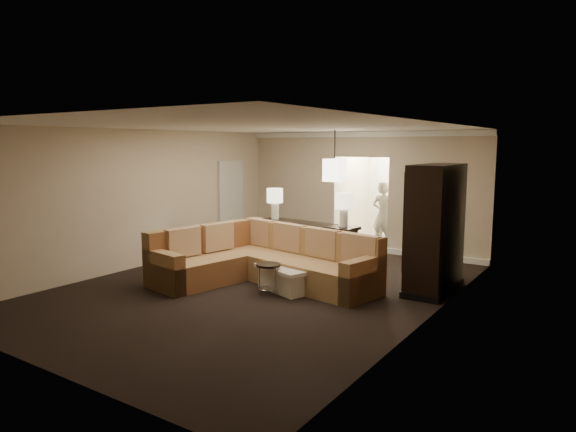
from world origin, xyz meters
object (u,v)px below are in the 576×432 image
Objects in this scene: coffee_table at (296,276)px; armoire at (435,231)px; person at (384,212)px; drink_table at (268,272)px; sectional_sofa at (263,261)px; console_table at (307,240)px.

armoire reaches higher than coffee_table.
drink_table is at bearing 96.73° from person.
sectional_sofa is 1.64× the size of console_table.
sectional_sofa is 7.34× the size of drink_table.
coffee_table is 0.59m from drink_table.
coffee_table is 2.63× the size of drink_table.
armoire is at bearing 134.98° from person.
person reaches higher than drink_table.
person is (-2.14, 2.85, -0.13)m from armoire.
person is at bearing 92.22° from sectional_sofa.
console_table is at bearing 104.87° from drink_table.
drink_table is at bearing -70.82° from console_table.
armoire is (2.03, 1.20, 0.82)m from coffee_table.
console_table is at bearing 170.02° from armoire.
console_table is 2.48m from person.
coffee_table is 0.59× the size of console_table.
drink_table is at bearing -36.01° from sectional_sofa.
person reaches higher than sectional_sofa.
drink_table is (-2.24, -1.73, -0.67)m from armoire.
armoire is 1.19× the size of person.
drink_table is at bearing -142.44° from armoire.
sectional_sofa is at bearing 178.84° from coffee_table.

